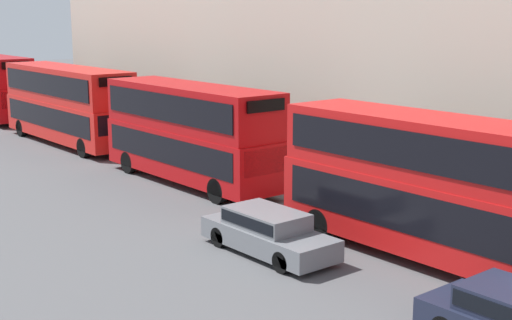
{
  "coord_description": "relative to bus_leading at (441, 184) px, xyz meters",
  "views": [
    {
      "loc": [
        -15.28,
        -6.58,
        7.25
      ],
      "look_at": [
        0.48,
        12.63,
        2.09
      ],
      "focal_mm": 50.0,
      "sensor_mm": 36.0,
      "label": 1
    }
  ],
  "objects": [
    {
      "name": "bus_third_in_queue",
      "position": [
        -0.0,
        25.03,
        0.0
      ],
      "size": [
        2.59,
        11.42,
        4.3
      ],
      "color": "red",
      "rests_on": "ground"
    },
    {
      "name": "bus_leading",
      "position": [
        0.0,
        0.0,
        0.0
      ],
      "size": [
        2.59,
        10.84,
        4.29
      ],
      "color": "red",
      "rests_on": "ground"
    },
    {
      "name": "bus_second_in_queue",
      "position": [
        -0.0,
        12.88,
        -0.03
      ],
      "size": [
        2.59,
        10.07,
        4.24
      ],
      "color": "#B20C0F",
      "rests_on": "ground"
    },
    {
      "name": "car_hatchback",
      "position": [
        -3.4,
        3.77,
        -1.65
      ],
      "size": [
        1.76,
        4.67,
        1.36
      ],
      "color": "slate",
      "rests_on": "ground"
    }
  ]
}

